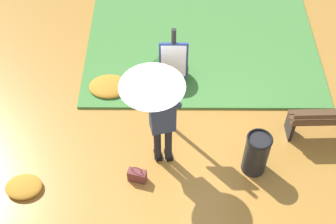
% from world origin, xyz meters
% --- Properties ---
extents(ground_plane, '(18.00, 18.00, 0.00)m').
position_xyz_m(ground_plane, '(0.00, 0.00, 0.00)').
color(ground_plane, '#B27A33').
extents(grass_verge, '(4.80, 4.00, 0.05)m').
position_xyz_m(grass_verge, '(-0.64, -3.19, 0.03)').
color(grass_verge, '#47843D').
rests_on(grass_verge, ground_plane).
extents(person_with_umbrella, '(0.96, 0.96, 2.04)m').
position_xyz_m(person_with_umbrella, '(0.22, -0.08, 1.55)').
color(person_with_umbrella, black).
rests_on(person_with_umbrella, ground_plane).
extents(info_sign_post, '(0.44, 0.07, 2.30)m').
position_xyz_m(info_sign_post, '(-0.03, -0.74, 1.44)').
color(info_sign_post, black).
rests_on(info_sign_post, ground_plane).
extents(handbag, '(0.33, 0.21, 0.37)m').
position_xyz_m(handbag, '(0.56, 0.33, 0.13)').
color(handbag, brown).
rests_on(handbag, ground_plane).
extents(park_bench, '(1.40, 0.40, 0.75)m').
position_xyz_m(park_bench, '(-2.73, -0.60, 0.40)').
color(park_bench, black).
rests_on(park_bench, ground_plane).
extents(trash_bin, '(0.42, 0.42, 0.83)m').
position_xyz_m(trash_bin, '(-1.38, 0.09, 0.42)').
color(trash_bin, black).
rests_on(trash_bin, ground_plane).
extents(shrub_cluster, '(0.75, 0.68, 0.61)m').
position_xyz_m(shrub_cluster, '(0.04, -1.98, 0.29)').
color(shrub_cluster, '#285628').
rests_on(shrub_cluster, ground_plane).
extents(leaf_pile_near_person, '(0.60, 0.48, 0.13)m').
position_xyz_m(leaf_pile_near_person, '(2.39, 0.52, 0.07)').
color(leaf_pile_near_person, '#C68428').
rests_on(leaf_pile_near_person, ground_plane).
extents(leaf_pile_by_bench, '(0.78, 0.62, 0.17)m').
position_xyz_m(leaf_pile_by_bench, '(1.20, -1.69, 0.09)').
color(leaf_pile_by_bench, '#C68428').
rests_on(leaf_pile_by_bench, ground_plane).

